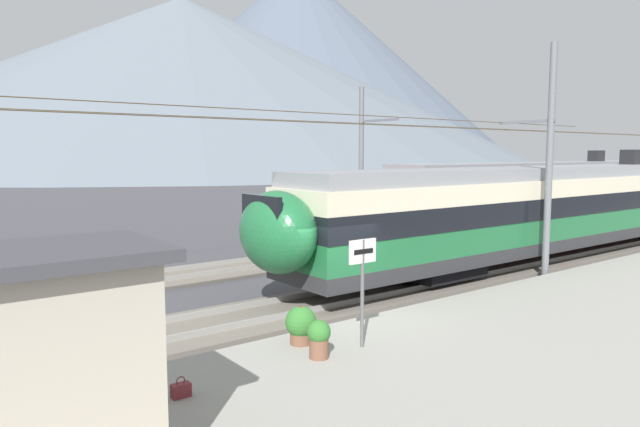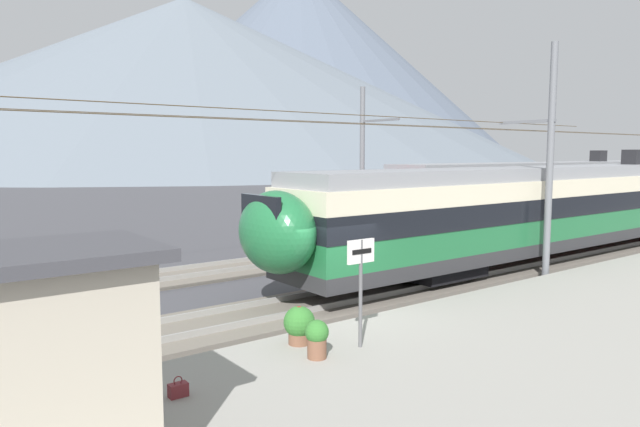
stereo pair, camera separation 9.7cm
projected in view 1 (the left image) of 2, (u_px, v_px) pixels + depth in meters
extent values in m
plane|color=#424247|center=(341.00, 321.00, 15.04)|extent=(400.00, 400.00, 0.00)
cube|color=gray|center=(479.00, 365.00, 11.56)|extent=(120.00, 7.27, 0.29)
cube|color=#6B6359|center=(308.00, 307.00, 16.21)|extent=(120.00, 3.00, 0.12)
cube|color=gray|center=(323.00, 307.00, 15.63)|extent=(120.00, 0.07, 0.16)
cube|color=gray|center=(293.00, 297.00, 16.77)|extent=(120.00, 0.07, 0.16)
cube|color=#6B6359|center=(211.00, 272.00, 20.95)|extent=(120.00, 3.00, 0.12)
cube|color=gray|center=(221.00, 271.00, 20.37)|extent=(120.00, 0.07, 0.16)
cube|color=gray|center=(203.00, 265.00, 21.50)|extent=(120.00, 0.07, 0.16)
cube|color=#2D2D30|center=(579.00, 233.00, 24.92)|extent=(30.11, 2.93, 0.45)
cube|color=#1E6638|center=(579.00, 218.00, 24.86)|extent=(30.11, 2.93, 0.85)
cube|color=black|center=(580.00, 200.00, 24.77)|extent=(30.11, 2.97, 0.75)
cube|color=beige|center=(581.00, 184.00, 24.70)|extent=(30.11, 2.93, 0.65)
cube|color=gray|center=(582.00, 171.00, 24.64)|extent=(29.81, 2.73, 0.45)
cube|color=black|center=(434.00, 269.00, 19.35)|extent=(2.80, 2.34, 0.42)
ellipsoid|color=#1E6638|center=(278.00, 232.00, 15.38)|extent=(1.80, 2.69, 2.25)
cube|color=black|center=(261.00, 218.00, 15.03)|extent=(0.16, 1.76, 1.19)
cube|color=black|center=(631.00, 157.00, 27.30)|extent=(0.90, 0.70, 0.70)
cube|color=#2D2D30|center=(560.00, 210.00, 34.97)|extent=(27.47, 2.92, 0.45)
cube|color=maroon|center=(560.00, 199.00, 34.90)|extent=(27.47, 2.92, 0.85)
cube|color=black|center=(561.00, 186.00, 34.82)|extent=(27.47, 2.96, 0.75)
cube|color=silver|center=(561.00, 175.00, 34.74)|extent=(27.47, 2.92, 0.65)
cube|color=gray|center=(561.00, 166.00, 34.68)|extent=(27.17, 2.72, 0.45)
cube|color=black|center=(471.00, 228.00, 29.88)|extent=(2.80, 2.33, 0.42)
cube|color=black|center=(625.00, 209.00, 40.15)|extent=(2.80, 2.33, 0.42)
ellipsoid|color=maroon|center=(392.00, 199.00, 26.22)|extent=(1.80, 2.68, 2.25)
cube|color=black|center=(384.00, 191.00, 25.87)|extent=(0.16, 1.75, 1.19)
cube|color=black|center=(596.00, 156.00, 37.11)|extent=(0.90, 0.70, 0.70)
cylinder|color=slate|center=(549.00, 163.00, 19.62)|extent=(0.24, 0.24, 8.10)
cube|color=slate|center=(526.00, 122.00, 20.23)|extent=(0.10, 2.22, 0.10)
cylinder|color=#473823|center=(503.00, 130.00, 21.01)|extent=(49.48, 0.02, 0.02)
cylinder|color=slate|center=(361.00, 165.00, 28.05)|extent=(0.24, 0.24, 7.58)
cube|color=slate|center=(378.00, 120.00, 26.89)|extent=(0.10, 2.66, 0.10)
cylinder|color=#473823|center=(396.00, 125.00, 25.98)|extent=(49.48, 0.02, 0.02)
cylinder|color=#59595B|center=(362.00, 294.00, 12.07)|extent=(0.08, 0.08, 2.31)
cube|color=silver|center=(363.00, 251.00, 11.98)|extent=(0.70, 0.06, 0.50)
cube|color=black|center=(364.00, 251.00, 11.95)|extent=(0.52, 0.01, 0.10)
cylinder|color=#383842|center=(130.00, 388.00, 9.07)|extent=(0.14, 0.14, 0.82)
cylinder|color=#383842|center=(140.00, 385.00, 9.16)|extent=(0.14, 0.14, 0.82)
ellipsoid|color=tan|center=(134.00, 342.00, 9.04)|extent=(0.36, 0.22, 0.62)
sphere|color=tan|center=(133.00, 315.00, 8.99)|extent=(0.22, 0.22, 0.22)
cylinder|color=tan|center=(120.00, 348.00, 8.91)|extent=(0.09, 0.09, 0.58)
cylinder|color=tan|center=(147.00, 343.00, 9.18)|extent=(0.09, 0.09, 0.58)
cube|color=maroon|center=(181.00, 390.00, 9.67)|extent=(0.32, 0.18, 0.23)
torus|color=maroon|center=(181.00, 381.00, 9.66)|extent=(0.16, 0.02, 0.16)
cylinder|color=brown|center=(301.00, 337.00, 12.37)|extent=(0.47, 0.47, 0.28)
sphere|color=#33752D|center=(301.00, 322.00, 12.33)|extent=(0.68, 0.68, 0.68)
sphere|color=red|center=(301.00, 315.00, 12.32)|extent=(0.38, 0.38, 0.38)
cylinder|color=brown|center=(319.00, 348.00, 11.51)|extent=(0.39, 0.39, 0.40)
sphere|color=#33752D|center=(319.00, 332.00, 11.47)|extent=(0.48, 0.48, 0.48)
sphere|color=#DB5193|center=(319.00, 327.00, 11.46)|extent=(0.27, 0.27, 0.27)
cube|color=#B7AD99|center=(4.00, 385.00, 6.68)|extent=(3.28, 1.71, 2.82)
cone|color=slate|center=(183.00, 83.00, 174.20)|extent=(210.42, 210.42, 50.89)
cone|color=#515B6B|center=(297.00, 66.00, 228.87)|extent=(171.08, 171.08, 77.95)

